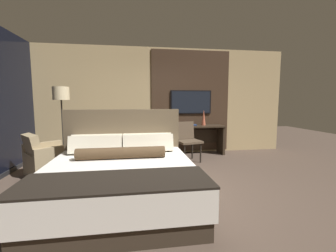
% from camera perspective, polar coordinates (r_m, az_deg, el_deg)
% --- Properties ---
extents(ground_plane, '(16.00, 16.00, 0.00)m').
position_cam_1_polar(ground_plane, '(3.72, 0.69, -15.88)').
color(ground_plane, '#4C3D33').
extents(wall_back_tv_panel, '(7.20, 0.09, 2.80)m').
position_cam_1_polar(wall_back_tv_panel, '(6.03, -2.24, 6.27)').
color(wall_back_tv_panel, tan).
rests_on(wall_back_tv_panel, ground_plane).
extents(bed, '(2.01, 2.14, 1.26)m').
position_cam_1_polar(bed, '(3.30, -11.82, -12.53)').
color(bed, '#33281E').
rests_on(bed, ground_plane).
extents(desk, '(1.62, 0.50, 0.77)m').
position_cam_1_polar(desk, '(5.99, 6.24, -2.29)').
color(desk, '#2D2319').
rests_on(desk, ground_plane).
extents(tv, '(1.11, 0.04, 0.63)m').
position_cam_1_polar(tv, '(6.12, 5.84, 6.06)').
color(tv, black).
extents(desk_chair, '(0.62, 0.62, 0.92)m').
position_cam_1_polar(desk_chair, '(5.31, 4.79, -2.88)').
color(desk_chair, '#4C3D2D').
rests_on(desk_chair, ground_plane).
extents(armchair_by_window, '(1.01, 1.02, 0.82)m').
position_cam_1_polar(armchair_by_window, '(4.90, -28.23, -7.68)').
color(armchair_by_window, '#998460').
rests_on(armchair_by_window, ground_plane).
extents(floor_lamp, '(0.34, 0.34, 1.71)m').
position_cam_1_polar(floor_lamp, '(5.39, -25.48, 6.05)').
color(floor_lamp, '#282623').
rests_on(floor_lamp, ground_plane).
extents(vase_tall, '(0.11, 0.11, 0.41)m').
position_cam_1_polar(vase_tall, '(6.05, 9.04, 2.14)').
color(vase_tall, '#B2563D').
rests_on(vase_tall, desk).
extents(book, '(0.24, 0.19, 0.03)m').
position_cam_1_polar(book, '(5.93, 6.23, 0.26)').
color(book, navy).
rests_on(book, desk).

